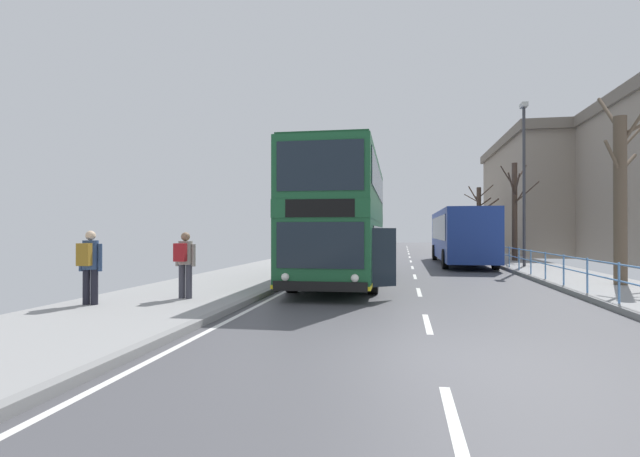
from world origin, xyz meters
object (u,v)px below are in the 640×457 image
at_px(pedestrian_with_backpack, 185,260).
at_px(background_building_01, 581,196).
at_px(bare_tree_far_01, 479,217).
at_px(pedestrian_companion, 90,262).
at_px(street_lamp_far_side, 524,172).
at_px(background_bus_far_lane, 460,235).
at_px(double_decker_bus_main, 343,218).
at_px(bare_tree_far_00, 621,192).
at_px(bare_tree_far_02, 515,208).

xyz_separation_m(pedestrian_with_backpack, background_building_01, (19.60, 30.17, 3.58)).
bearing_deg(bare_tree_far_01, pedestrian_companion, -113.99).
bearing_deg(street_lamp_far_side, background_bus_far_lane, 129.21).
relative_size(bare_tree_far_01, background_building_01, 0.33).
bearing_deg(pedestrian_with_backpack, double_decker_bus_main, 60.08).
bearing_deg(pedestrian_companion, bare_tree_far_00, 25.47).
bearing_deg(bare_tree_far_02, bare_tree_far_00, -88.03).
height_order(background_bus_far_lane, pedestrian_companion, background_bus_far_lane).
bearing_deg(background_bus_far_lane, double_decker_bus_main, -116.82).
distance_m(pedestrian_with_backpack, background_building_01, 36.16).
relative_size(background_bus_far_lane, bare_tree_far_02, 1.92).
bearing_deg(background_bus_far_lane, street_lamp_far_side, -50.79).
relative_size(pedestrian_with_backpack, bare_tree_far_00, 0.26).
relative_size(bare_tree_far_00, background_building_01, 0.39).
relative_size(pedestrian_companion, street_lamp_far_side, 0.22).
distance_m(pedestrian_companion, bare_tree_far_00, 15.35).
xyz_separation_m(background_bus_far_lane, bare_tree_far_00, (3.59, -10.75, 1.45)).
bearing_deg(street_lamp_far_side, bare_tree_far_00, -82.31).
relative_size(street_lamp_far_side, bare_tree_far_00, 1.23).
bearing_deg(background_building_01, bare_tree_far_00, -106.79).
bearing_deg(pedestrian_companion, bare_tree_far_02, 54.54).
height_order(street_lamp_far_side, bare_tree_far_01, street_lamp_far_side).
xyz_separation_m(pedestrian_companion, bare_tree_far_02, (13.33, 18.72, 2.06)).
bearing_deg(double_decker_bus_main, background_building_01, 56.31).
xyz_separation_m(pedestrian_with_backpack, street_lamp_far_side, (11.05, 12.85, 3.56)).
distance_m(street_lamp_far_side, bare_tree_far_02, 4.84).
xyz_separation_m(street_lamp_far_side, bare_tree_far_00, (1.03, -7.60, -1.60)).
bearing_deg(bare_tree_far_01, double_decker_bus_main, -109.94).
bearing_deg(street_lamp_far_side, double_decker_bus_main, -137.28).
bearing_deg(pedestrian_companion, pedestrian_with_backpack, 37.91).
xyz_separation_m(pedestrian_companion, street_lamp_far_side, (12.72, 14.15, 3.54)).
bearing_deg(pedestrian_with_backpack, pedestrian_companion, -142.09).
height_order(pedestrian_with_backpack, bare_tree_far_01, bare_tree_far_01).
distance_m(double_decker_bus_main, street_lamp_far_side, 10.89).
bearing_deg(bare_tree_far_02, background_building_01, 58.11).
distance_m(background_bus_far_lane, bare_tree_far_01, 12.29).
xyz_separation_m(double_decker_bus_main, bare_tree_far_00, (8.83, -0.40, 0.79)).
xyz_separation_m(bare_tree_far_01, background_building_01, (8.28, 2.28, 1.76)).
relative_size(bare_tree_far_02, background_building_01, 0.35).
relative_size(bare_tree_far_00, bare_tree_far_02, 1.12).
bearing_deg(background_building_01, background_bus_far_lane, -128.10).
height_order(bare_tree_far_00, bare_tree_far_02, bare_tree_far_00).
distance_m(background_bus_far_lane, bare_tree_far_00, 11.43).
bearing_deg(double_decker_bus_main, bare_tree_far_01, 70.06).
relative_size(double_decker_bus_main, bare_tree_far_01, 1.93).
relative_size(pedestrian_with_backpack, background_building_01, 0.10).
distance_m(pedestrian_companion, bare_tree_far_01, 32.00).
xyz_separation_m(background_bus_far_lane, bare_tree_far_01, (2.84, 11.89, 1.31)).
xyz_separation_m(bare_tree_far_00, bare_tree_far_02, (-0.42, 12.17, 0.12)).
xyz_separation_m(street_lamp_far_side, background_building_01, (8.55, 17.32, 0.02)).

